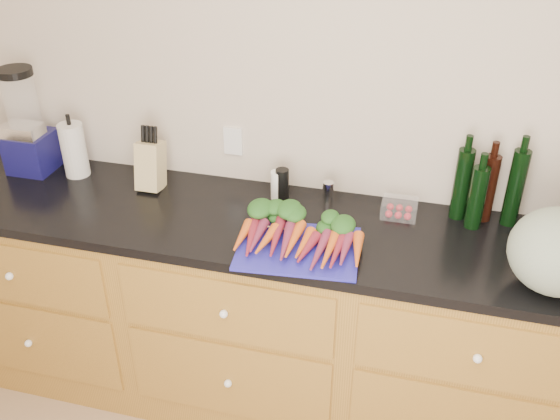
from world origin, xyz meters
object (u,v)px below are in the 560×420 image
(blender_appliance, at_px, (27,127))
(squash, at_px, (558,252))
(knife_block, at_px, (151,166))
(cutting_board, at_px, (298,248))
(tomato_box, at_px, (399,208))
(carrots, at_px, (301,236))
(paper_towel, at_px, (74,150))

(blender_appliance, bearing_deg, squash, -8.42)
(squash, distance_m, knife_block, 1.59)
(cutting_board, relative_size, knife_block, 2.16)
(squash, relative_size, tomato_box, 2.30)
(carrots, xyz_separation_m, blender_appliance, (-1.28, 0.28, 0.17))
(cutting_board, height_order, paper_towel, paper_towel)
(blender_appliance, height_order, paper_towel, blender_appliance)
(cutting_board, bearing_deg, squash, 0.11)
(squash, distance_m, paper_towel, 1.95)
(paper_towel, xyz_separation_m, tomato_box, (1.40, 0.01, -0.09))
(knife_block, bearing_deg, blender_appliance, 178.26)
(squash, bearing_deg, tomato_box, 147.97)
(cutting_board, distance_m, squash, 0.86)
(squash, xyz_separation_m, knife_block, (-1.56, 0.30, -0.04))
(carrots, bearing_deg, paper_towel, 165.14)
(cutting_board, xyz_separation_m, tomato_box, (0.33, 0.33, 0.03))
(carrots, xyz_separation_m, squash, (0.85, -0.03, 0.11))
(blender_appliance, bearing_deg, paper_towel, 0.69)
(cutting_board, distance_m, blender_appliance, 1.33)
(cutting_board, relative_size, paper_towel, 1.83)
(carrots, xyz_separation_m, tomato_box, (0.33, 0.29, -0.00))
(squash, bearing_deg, paper_towel, 170.60)
(tomato_box, bearing_deg, cutting_board, -134.88)
(squash, height_order, knife_block, squash)
(paper_towel, height_order, tomato_box, paper_towel)
(cutting_board, bearing_deg, carrots, 90.00)
(carrots, relative_size, knife_block, 2.31)
(cutting_board, bearing_deg, knife_block, 156.95)
(squash, distance_m, tomato_box, 0.63)
(knife_block, bearing_deg, tomato_box, 1.66)
(blender_appliance, relative_size, tomato_box, 3.38)
(knife_block, height_order, tomato_box, knife_block)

